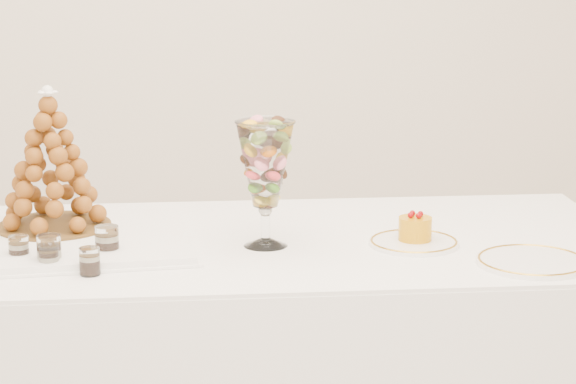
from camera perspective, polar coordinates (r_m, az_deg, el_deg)
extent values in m
cube|color=white|center=(2.85, -4.07, -2.62)|extent=(2.17, 0.97, 0.01)
cube|color=white|center=(2.86, -11.81, -2.47)|extent=(0.69, 0.53, 0.02)
cylinder|color=white|center=(2.81, -1.15, -2.56)|extent=(0.11, 0.11, 0.02)
cylinder|color=white|center=(2.79, -1.15, -1.63)|extent=(0.02, 0.02, 0.08)
sphere|color=white|center=(2.78, -1.16, -0.87)|extent=(0.04, 0.04, 0.04)
cylinder|color=white|center=(2.83, 6.40, -2.58)|extent=(0.22, 0.22, 0.01)
cylinder|color=white|center=(2.72, 12.30, -3.49)|extent=(0.26, 0.26, 0.01)
cylinder|color=white|center=(2.74, -13.51, -2.85)|extent=(0.05, 0.05, 0.06)
cylinder|color=white|center=(2.68, -12.04, -2.95)|extent=(0.06, 0.06, 0.08)
cylinder|color=white|center=(2.73, -9.18, -2.52)|extent=(0.07, 0.07, 0.08)
cylinder|color=white|center=(2.66, -12.05, -3.26)|extent=(0.05, 0.05, 0.06)
cylinder|color=white|center=(2.61, -10.04, -3.49)|extent=(0.05, 0.05, 0.06)
cylinder|color=brown|center=(2.96, -11.80, -1.68)|extent=(0.29, 0.29, 0.01)
cone|color=brown|center=(2.92, -11.97, 1.72)|extent=(0.28, 0.28, 0.35)
sphere|color=white|center=(2.89, -12.12, 4.94)|extent=(0.04, 0.04, 0.04)
cylinder|color=orange|center=(2.83, 6.48, -1.86)|extent=(0.08, 0.08, 0.06)
sphere|color=#900509|center=(2.83, 6.75, -1.11)|extent=(0.01, 0.01, 0.01)
sphere|color=#900509|center=(2.83, 6.34, -1.08)|extent=(0.01, 0.01, 0.01)
sphere|color=#900509|center=(2.81, 6.24, -1.18)|extent=(0.01, 0.01, 0.01)
sphere|color=#900509|center=(2.81, 6.65, -1.21)|extent=(0.01, 0.01, 0.01)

